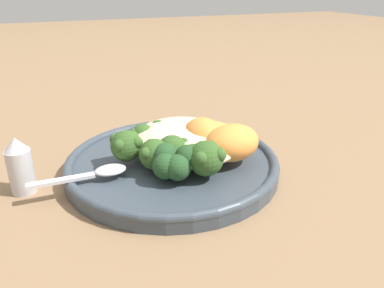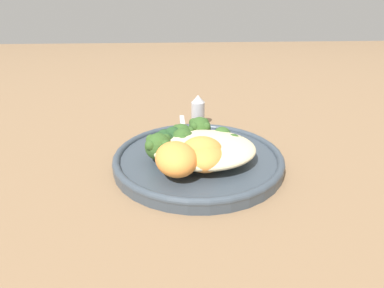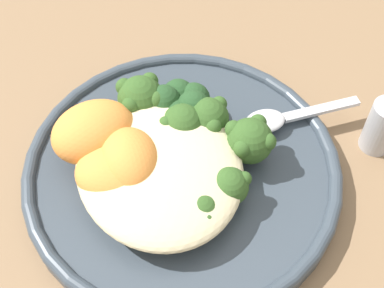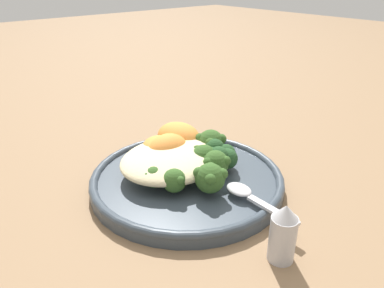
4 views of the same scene
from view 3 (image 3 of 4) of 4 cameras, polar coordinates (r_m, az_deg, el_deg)
name	(u,v)px [view 3 (image 3 of 4)]	position (r m, az deg, el deg)	size (l,w,h in m)	color
ground_plane	(189,194)	(0.46, -0.36, -5.39)	(4.00, 4.00, 0.00)	#846647
plate	(180,171)	(0.46, -1.33, -2.86)	(0.27, 0.27, 0.02)	#38424C
quinoa_mound	(159,165)	(0.43, -3.52, -2.26)	(0.16, 0.13, 0.03)	beige
broccoli_stalk_0	(191,199)	(0.42, -0.08, -5.88)	(0.07, 0.06, 0.03)	#ADC675
broccoli_stalk_1	(201,183)	(0.42, 0.93, -4.22)	(0.07, 0.10, 0.03)	#ADC675
broccoli_stalk_2	(232,148)	(0.44, 4.24, -0.43)	(0.04, 0.12, 0.04)	#ADC675
broccoli_stalk_3	(201,126)	(0.45, 0.99, 1.96)	(0.07, 0.10, 0.04)	#ADC675
broccoli_stalk_4	(179,133)	(0.45, -1.43, 1.22)	(0.07, 0.08, 0.04)	#ADC675
broccoli_stalk_5	(142,106)	(0.46, -5.38, 4.05)	(0.10, 0.04, 0.04)	#ADC675
sweet_potato_chunk_0	(94,132)	(0.45, -10.45, 1.30)	(0.07, 0.06, 0.04)	orange
sweet_potato_chunk_1	(130,161)	(0.43, -6.62, -1.82)	(0.06, 0.05, 0.04)	orange
sweet_potato_chunk_2	(119,171)	(0.43, -7.79, -2.84)	(0.07, 0.06, 0.04)	orange
kale_tuft	(182,103)	(0.47, -1.05, 4.35)	(0.05, 0.05, 0.04)	#234723
spoon	(279,118)	(0.48, 9.24, 2.74)	(0.03, 0.11, 0.01)	silver
salt_shaker	(382,119)	(0.49, 19.64, 2.57)	(0.03, 0.03, 0.07)	#B2B2B7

